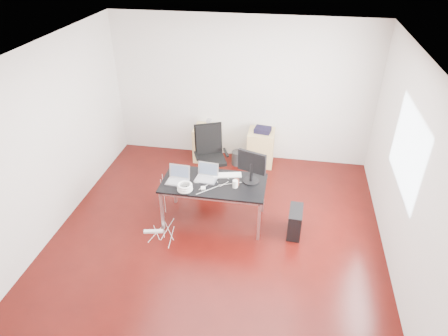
% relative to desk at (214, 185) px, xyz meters
% --- Properties ---
extents(room_shell, '(5.00, 5.00, 5.00)m').
position_rel_desk_xyz_m(room_shell, '(0.15, -0.30, 0.73)').
color(room_shell, '#340805').
rests_on(room_shell, ground).
extents(desk, '(1.60, 0.80, 0.73)m').
position_rel_desk_xyz_m(desk, '(0.00, 0.00, 0.00)').
color(desk, black).
rests_on(desk, ground).
extents(office_chair, '(0.63, 0.64, 1.08)m').
position_rel_desk_xyz_m(office_chair, '(-0.29, 1.12, -0.07)').
color(office_chair, black).
rests_on(office_chair, ground).
extents(filing_cabinet_left, '(0.50, 0.50, 0.70)m').
position_rel_desk_xyz_m(filing_cabinet_left, '(-0.52, 1.93, -0.33)').
color(filing_cabinet_left, tan).
rests_on(filing_cabinet_left, ground).
extents(filing_cabinet_right, '(0.50, 0.50, 0.70)m').
position_rel_desk_xyz_m(filing_cabinet_right, '(0.56, 1.93, -0.33)').
color(filing_cabinet_right, tan).
rests_on(filing_cabinet_right, ground).
extents(pc_tower, '(0.22, 0.46, 0.44)m').
position_rel_desk_xyz_m(pc_tower, '(1.29, -0.10, -0.46)').
color(pc_tower, black).
rests_on(pc_tower, ground).
extents(wastebasket, '(0.26, 0.26, 0.28)m').
position_rel_desk_xyz_m(wastebasket, '(0.12, 1.81, -0.54)').
color(wastebasket, black).
rests_on(wastebasket, ground).
extents(power_strip, '(0.31, 0.12, 0.04)m').
position_rel_desk_xyz_m(power_strip, '(-0.88, -0.47, -0.66)').
color(power_strip, white).
rests_on(power_strip, ground).
extents(laptop_left, '(0.34, 0.27, 0.23)m').
position_rel_desk_xyz_m(laptop_left, '(-0.55, -0.05, 0.11)').
color(laptop_left, silver).
rests_on(laptop_left, desk).
extents(laptop_right, '(0.35, 0.28, 0.23)m').
position_rel_desk_xyz_m(laptop_right, '(-0.13, 0.09, 0.11)').
color(laptop_right, silver).
rests_on(laptop_right, desk).
extents(monitor, '(0.44, 0.26, 0.51)m').
position_rel_desk_xyz_m(monitor, '(0.56, 0.14, 0.34)').
color(monitor, black).
rests_on(monitor, desk).
extents(keyboard, '(0.46, 0.23, 0.02)m').
position_rel_desk_xyz_m(keyboard, '(0.18, 0.22, 0.06)').
color(keyboard, white).
rests_on(keyboard, desk).
extents(cup_white, '(0.08, 0.08, 0.12)m').
position_rel_desk_xyz_m(cup_white, '(0.34, -0.07, 0.11)').
color(cup_white, white).
rests_on(cup_white, desk).
extents(cup_brown, '(0.10, 0.10, 0.10)m').
position_rel_desk_xyz_m(cup_brown, '(0.35, -0.01, 0.10)').
color(cup_brown, brown).
rests_on(cup_brown, desk).
extents(cable_coil, '(0.24, 0.24, 0.11)m').
position_rel_desk_xyz_m(cable_coil, '(-0.38, -0.28, 0.11)').
color(cable_coil, white).
rests_on(cable_coil, desk).
extents(power_adapter, '(0.09, 0.09, 0.03)m').
position_rel_desk_xyz_m(power_adapter, '(-0.12, -0.20, 0.07)').
color(power_adapter, white).
rests_on(power_adapter, desk).
extents(speaker, '(0.10, 0.09, 0.18)m').
position_rel_desk_xyz_m(speaker, '(-0.47, 1.93, 0.11)').
color(speaker, '#9E9E9E').
rests_on(speaker, filing_cabinet_left).
extents(navy_garment, '(0.33, 0.28, 0.09)m').
position_rel_desk_xyz_m(navy_garment, '(0.58, 1.92, 0.07)').
color(navy_garment, black).
rests_on(navy_garment, filing_cabinet_right).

